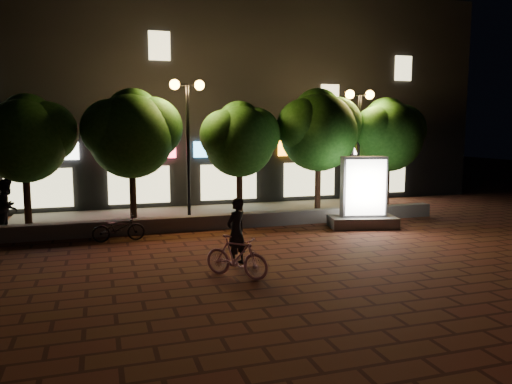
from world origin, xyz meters
name	(u,v)px	position (x,y,z in m)	size (l,w,h in m)	color
ground	(275,254)	(0.00, 0.00, 0.00)	(80.00, 80.00, 0.00)	#502319
retaining_wall	(237,221)	(0.00, 4.00, 0.25)	(16.00, 0.45, 0.50)	#605D59
sidewalk	(220,215)	(0.00, 6.50, 0.04)	(16.00, 5.00, 0.08)	#605D59
building_block	(190,100)	(-0.01, 12.99, 5.00)	(28.00, 8.12, 11.30)	black
tree_far_left	(25,135)	(-6.95, 5.46, 3.29)	(3.36, 2.80, 4.63)	black
tree_left	(132,131)	(-3.45, 5.46, 3.44)	(3.60, 3.00, 4.89)	black
tree_mid	(240,137)	(0.55, 5.46, 3.22)	(3.24, 2.70, 4.50)	black
tree_right	(319,127)	(3.86, 5.46, 3.57)	(3.72, 3.10, 5.07)	black
tree_far_right	(389,132)	(7.05, 5.46, 3.37)	(3.48, 2.90, 4.76)	black
street_lamp_left	(188,114)	(-1.50, 5.20, 4.03)	(1.26, 0.36, 5.18)	black
street_lamp_right	(359,119)	(5.50, 5.20, 3.89)	(1.26, 0.36, 4.98)	black
ad_kiosk	(363,199)	(4.30, 2.65, 1.03)	(2.55, 1.67, 2.55)	#605D59
scooter_pink	(236,257)	(-1.61, -1.79, 0.50)	(0.47, 1.68, 1.01)	#C984A2
rider	(236,231)	(-1.31, -0.69, 0.88)	(0.64, 0.42, 1.75)	black
scooter_parked	(119,228)	(-4.12, 3.00, 0.42)	(0.56, 1.60, 0.84)	black
pedestrian	(7,207)	(-7.50, 4.64, 1.00)	(0.89, 0.70, 1.84)	black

